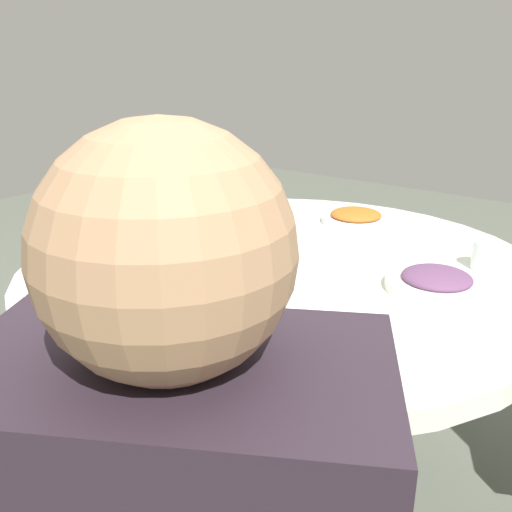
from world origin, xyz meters
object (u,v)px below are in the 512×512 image
object	(u,v)px
dish_noodles	(102,271)
rice_bowl	(212,216)
round_dining_table	(283,287)
tea_cup_far	(106,334)
dish_stirfry	(356,217)
green_bottle	(215,180)
dish_eggplant	(436,282)
tea_cup_near	(487,255)
soup_bowl	(252,319)
tea_cup_side	(128,223)

from	to	relation	value
dish_noodles	rice_bowl	bearing A→B (deg)	95.77
rice_bowl	round_dining_table	bearing A→B (deg)	-15.00
round_dining_table	tea_cup_far	size ratio (longest dim) A/B	16.16
tea_cup_far	dish_stirfry	bearing A→B (deg)	91.68
rice_bowl	green_bottle	bearing A→B (deg)	129.41
dish_eggplant	tea_cup_far	distance (m)	0.71
dish_eggplant	tea_cup_near	size ratio (longest dim) A/B	3.07
dish_stirfry	rice_bowl	bearing A→B (deg)	-131.25
round_dining_table	soup_bowl	size ratio (longest dim) A/B	4.21
round_dining_table	rice_bowl	world-z (taller)	rice_bowl
soup_bowl	tea_cup_far	world-z (taller)	soup_bowl
dish_stirfry	green_bottle	distance (m)	0.48
round_dining_table	green_bottle	distance (m)	0.59
soup_bowl	green_bottle	size ratio (longest dim) A/B	1.34
round_dining_table	tea_cup_far	bearing A→B (deg)	-89.26
dish_noodles	tea_cup_near	size ratio (longest dim) A/B	3.14
rice_bowl	soup_bowl	world-z (taller)	rice_bowl
tea_cup_side	green_bottle	bearing A→B (deg)	91.58
green_bottle	tea_cup_side	world-z (taller)	green_bottle
tea_cup_far	tea_cup_side	xyz separation A→B (m)	(-0.48, 0.46, 0.01)
soup_bowl	dish_stirfry	size ratio (longest dim) A/B	1.46
tea_cup_near	tea_cup_far	bearing A→B (deg)	-116.83
green_bottle	tea_cup_near	size ratio (longest dim) A/B	3.17
round_dining_table	tea_cup_near	size ratio (longest dim) A/B	17.83
soup_bowl	tea_cup_side	bearing A→B (deg)	158.18
round_dining_table	green_bottle	world-z (taller)	green_bottle
dish_stirfry	dish_noodles	xyz separation A→B (m)	(-0.25, -0.76, -0.00)
dish_eggplant	tea_cup_far	world-z (taller)	tea_cup_far
soup_bowl	tea_cup_near	distance (m)	0.66
soup_bowl	dish_noodles	size ratio (longest dim) A/B	1.35
green_bottle	tea_cup_far	distance (m)	0.97
soup_bowl	dish_noodles	bearing A→B (deg)	178.93
tea_cup_side	tea_cup_far	bearing A→B (deg)	-43.62
green_bottle	tea_cup_side	distance (m)	0.39
rice_bowl	tea_cup_near	distance (m)	0.75
tea_cup_near	tea_cup_far	distance (m)	0.91
dish_eggplant	round_dining_table	bearing A→B (deg)	-170.62
round_dining_table	tea_cup_near	world-z (taller)	tea_cup_near
green_bottle	dish_stirfry	bearing A→B (deg)	15.41
soup_bowl	dish_eggplant	world-z (taller)	soup_bowl
green_bottle	dish_eggplant	bearing A→B (deg)	-15.11
tea_cup_far	soup_bowl	bearing A→B (deg)	49.66
dish_eggplant	tea_cup_side	xyz separation A→B (m)	(-0.84, -0.15, 0.02)
dish_eggplant	tea_cup_far	bearing A→B (deg)	-120.47
round_dining_table	rice_bowl	distance (m)	0.34
dish_stirfry	tea_cup_far	xyz separation A→B (m)	(0.03, -0.97, 0.01)
dish_stirfry	tea_cup_far	bearing A→B (deg)	-88.32
dish_eggplant	dish_stirfry	bearing A→B (deg)	137.44
round_dining_table	dish_noodles	size ratio (longest dim) A/B	5.68
round_dining_table	dish_eggplant	size ratio (longest dim) A/B	5.81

